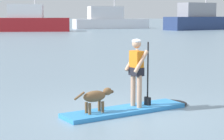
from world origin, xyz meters
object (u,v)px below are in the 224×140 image
at_px(person_paddler, 137,68).
at_px(dog, 96,97).
at_px(moored_boat_far_port, 201,20).
at_px(moored_boat_starboard, 109,20).
at_px(moored_boat_port, 30,21).
at_px(paddleboard, 133,109).

height_order(person_paddler, dog, person_paddler).
bearing_deg(moored_boat_far_port, moored_boat_starboard, 142.83).
bearing_deg(moored_boat_port, moored_boat_starboard, 28.10).
xyz_separation_m(paddleboard, moored_boat_starboard, (17.25, 55.99, 1.31)).
bearing_deg(person_paddler, moored_boat_far_port, 58.31).
height_order(moored_boat_port, moored_boat_starboard, moored_boat_starboard).
xyz_separation_m(paddleboard, moored_boat_port, (3.43, 48.61, 1.36)).
distance_m(person_paddler, dog, 1.28).
xyz_separation_m(paddleboard, moored_boat_far_port, (29.11, 47.00, 1.49)).
height_order(paddleboard, moored_boat_starboard, moored_boat_starboard).
xyz_separation_m(person_paddler, moored_boat_port, (3.31, 48.58, 0.36)).
relative_size(moored_boat_starboard, moored_boat_far_port, 0.97).
distance_m(paddleboard, person_paddler, 1.01).
relative_size(moored_boat_port, moored_boat_starboard, 0.88).
bearing_deg(moored_boat_starboard, moored_boat_port, -151.90).
height_order(person_paddler, moored_boat_port, moored_boat_port).
relative_size(paddleboard, moored_boat_far_port, 0.27).
bearing_deg(moored_boat_far_port, person_paddler, -121.69).
bearing_deg(dog, person_paddler, 14.51).
bearing_deg(paddleboard, person_paddler, 14.51).
height_order(moored_boat_port, moored_boat_far_port, moored_boat_port).
relative_size(paddleboard, person_paddler, 2.12).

